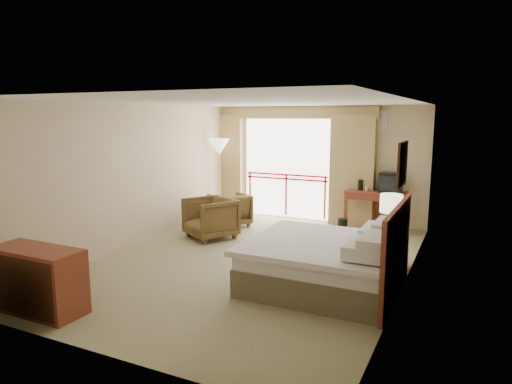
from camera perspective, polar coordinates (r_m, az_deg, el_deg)
The scene contains 29 objects.
floor at distance 7.97m, azimuth -0.32°, elevation -8.60°, with size 7.00×7.00×0.00m, color #868059.
ceiling at distance 7.58m, azimuth -0.33°, elevation 11.20°, with size 7.00×7.00×0.00m, color white.
wall_back at distance 10.89m, azimuth 7.82°, elevation 3.50°, with size 5.00×5.00×0.00m, color #CBB991.
wall_front at distance 4.83m, azimuth -18.99°, elevation -4.58°, with size 5.00×5.00×0.00m, color #CBB991.
wall_left at distance 9.03m, azimuth -14.73°, elevation 2.03°, with size 7.00×7.00×0.00m, color #CBB991.
wall_right at distance 6.94m, azimuth 18.54°, elevation -0.34°, with size 7.00×7.00×0.00m, color #CBB991.
balcony_door at distance 11.15m, azimuth 3.86°, elevation 2.94°, with size 2.40×2.40×0.00m, color white.
balcony_railing at distance 11.19m, azimuth 3.80°, elevation 0.95°, with size 2.09×0.03×1.02m.
curtain_left at distance 11.75m, azimuth -3.88°, elevation 3.52°, with size 1.00×0.26×2.50m, color #997D4C.
curtain_right at distance 10.52m, azimuth 11.96°, elevation 2.62°, with size 1.00×0.26×2.50m, color #997D4C.
valance at distance 10.99m, azimuth 3.74°, elevation 9.89°, with size 4.40×0.22×0.28m, color #997D4C.
hvac_vent at distance 10.47m, azimuth 14.75°, elevation 8.52°, with size 0.50×0.04×0.50m, color silver.
bed at distance 6.80m, azimuth 8.92°, elevation -8.61°, with size 2.13×2.06×0.97m.
headboard at distance 6.53m, azimuth 17.17°, elevation -7.21°, with size 0.06×2.10×1.30m, color maroon.
framed_art at distance 6.29m, azimuth 17.81°, elevation 3.32°, with size 0.04×0.72×0.60m.
nightstand at distance 7.97m, azimuth 16.23°, elevation -6.98°, with size 0.38×0.45×0.54m, color maroon.
table_lamp at distance 7.84m, azimuth 16.55°, elevation -1.48°, with size 0.36×0.36×0.64m.
phone at distance 7.75m, azimuth 15.78°, elevation -5.08°, with size 0.17×0.13×0.07m, color black.
desk at distance 10.39m, azimuth 14.82°, elevation -0.86°, with size 1.30×0.63×0.85m.
tv at distance 10.22m, azimuth 16.49°, elevation 1.14°, with size 0.47×0.37×0.42m.
coffee_maker at distance 10.36m, azimuth 12.93°, elevation 0.88°, with size 0.11×0.11×0.23m, color black.
cup at distance 10.29m, azimuth 13.67°, elevation 0.41°, with size 0.07×0.07×0.10m, color white.
wastebasket at distance 10.09m, azimuth 10.75°, elevation -4.06°, with size 0.22×0.22×0.27m, color black.
armchair_far at distance 10.45m, azimuth -3.26°, elevation -4.19°, with size 0.78×0.81×0.73m, color #4D371A.
armchair_near at distance 9.46m, azimuth -5.69°, elevation -5.70°, with size 0.89×0.91×0.83m, color #4D371A.
side_table at distance 9.81m, azimuth -6.16°, elevation -3.12°, with size 0.45×0.45×0.50m.
book at distance 9.78m, azimuth -6.18°, elevation -2.20°, with size 0.17×0.23×0.02m, color white.
floor_lamp at distance 11.10m, azimuth -4.61°, elevation 5.26°, with size 0.49×0.49×1.93m.
dresser at distance 6.51m, azimuth -25.67°, elevation -9.92°, with size 1.25×0.53×0.84m.
Camera 1 is at (3.33, -6.80, 2.49)m, focal length 32.00 mm.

